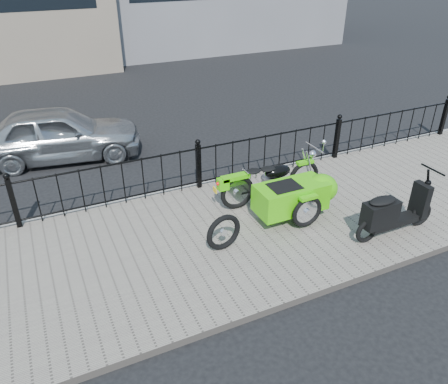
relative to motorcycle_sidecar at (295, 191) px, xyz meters
name	(u,v)px	position (x,y,z in m)	size (l,w,h in m)	color
ground	(226,222)	(-1.22, 0.41, -0.59)	(120.00, 120.00, 0.00)	black
sidewalk	(237,234)	(-1.22, -0.09, -0.53)	(30.00, 3.80, 0.12)	slate
curb	(197,186)	(-1.22, 1.85, -0.53)	(30.00, 0.10, 0.12)	gray
iron_fence	(199,167)	(-1.22, 1.71, -0.01)	(14.11, 0.11, 1.08)	black
motorcycle_sidecar	(295,191)	(0.00, 0.00, 0.00)	(2.28, 1.48, 0.98)	black
scooter	(392,213)	(1.11, -1.31, -0.03)	(1.68, 0.49, 1.14)	black
spare_tire	(224,232)	(-1.66, -0.45, -0.15)	(0.65, 0.65, 0.09)	black
sedan_car	(58,134)	(-3.61, 4.68, 0.05)	(1.52, 3.79, 1.29)	#AFB2B6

